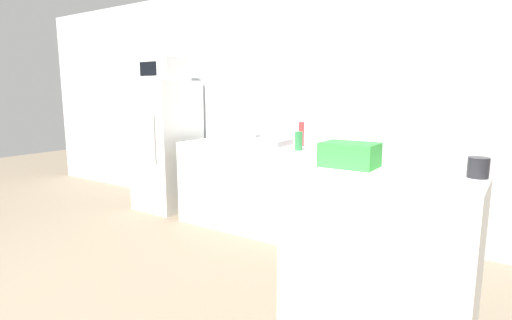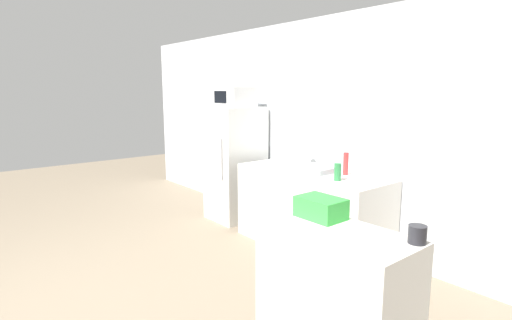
{
  "view_description": "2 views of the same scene",
  "coord_description": "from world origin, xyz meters",
  "views": [
    {
      "loc": [
        2.45,
        -0.61,
        1.42
      ],
      "look_at": [
        0.71,
        1.97,
        0.89
      ],
      "focal_mm": 28.0,
      "sensor_mm": 36.0,
      "label": 1
    },
    {
      "loc": [
        3.2,
        -0.44,
        1.77
      ],
      "look_at": [
        0.28,
        1.97,
        1.11
      ],
      "focal_mm": 28.0,
      "sensor_mm": 36.0,
      "label": 2
    }
  ],
  "objects": [
    {
      "name": "counter",
      "position": [
        0.25,
        2.79,
        0.44
      ],
      "size": [
        1.79,
        0.7,
        0.88
      ],
      "primitive_type": "cube",
      "color": "silver",
      "rests_on": "ground_plane"
    },
    {
      "name": "wall_back",
      "position": [
        0.0,
        3.19,
        1.3
      ],
      "size": [
        8.0,
        0.06,
        2.6
      ],
      "primitive_type": "cube",
      "color": "silver",
      "rests_on": "ground_plane"
    },
    {
      "name": "paper_towel_roll",
      "position": [
        -0.04,
        2.96,
        1.0
      ],
      "size": [
        0.13,
        0.13,
        0.23
      ],
      "primitive_type": "cylinder",
      "color": "white",
      "rests_on": "counter"
    },
    {
      "name": "basket",
      "position": [
        1.76,
        1.22,
        1.12
      ],
      "size": [
        0.26,
        0.18,
        0.12
      ],
      "primitive_type": "cube",
      "color": "green",
      "rests_on": "shelf_cabinet"
    },
    {
      "name": "refrigerator",
      "position": [
        -1.15,
        2.78,
        0.78
      ],
      "size": [
        0.62,
        0.69,
        1.55
      ],
      "color": "white",
      "rests_on": "ground_plane"
    },
    {
      "name": "sink_basin",
      "position": [
        0.29,
        2.82,
        0.91
      ],
      "size": [
        0.4,
        0.32,
        0.06
      ],
      "primitive_type": "cube",
      "color": "#9EA3A8",
      "rests_on": "counter"
    },
    {
      "name": "jar",
      "position": [
        2.31,
        1.28,
        1.1
      ],
      "size": [
        0.09,
        0.09,
        0.09
      ],
      "primitive_type": "cylinder",
      "color": "#232328",
      "rests_on": "shelf_cabinet"
    },
    {
      "name": "bottle_tall",
      "position": [
        0.6,
        2.93,
        1.0
      ],
      "size": [
        0.06,
        0.06,
        0.24
      ],
      "primitive_type": "cylinder",
      "color": "red",
      "rests_on": "counter"
    },
    {
      "name": "bottle_short",
      "position": [
        0.73,
        2.65,
        0.97
      ],
      "size": [
        0.07,
        0.07,
        0.17
      ],
      "primitive_type": "cylinder",
      "color": "#2D7F42",
      "rests_on": "counter"
    },
    {
      "name": "microwave",
      "position": [
        -1.15,
        2.78,
        1.68
      ],
      "size": [
        0.49,
        0.4,
        0.26
      ],
      "color": "white",
      "rests_on": "refrigerator"
    }
  ]
}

